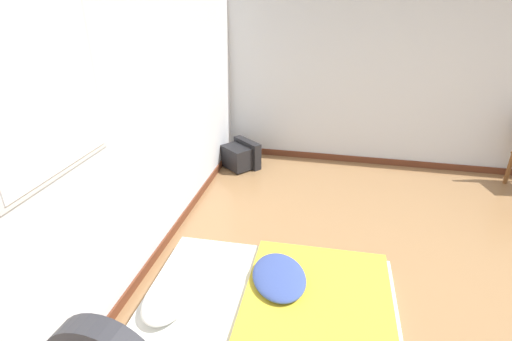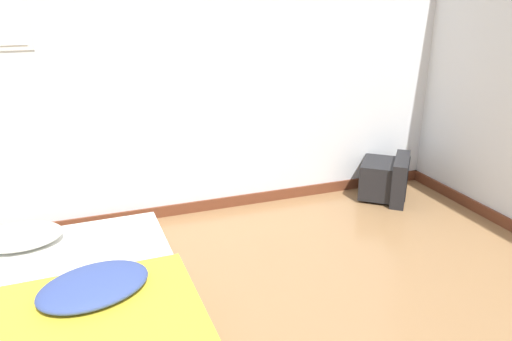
{
  "view_description": "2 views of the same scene",
  "coord_description": "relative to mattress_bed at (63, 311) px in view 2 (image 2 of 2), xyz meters",
  "views": [
    {
      "loc": [
        -2.8,
        1.22,
        2.37
      ],
      "look_at": [
        1.02,
        2.05,
        0.52
      ],
      "focal_mm": 28.0,
      "sensor_mm": 36.0,
      "label": 1
    },
    {
      "loc": [
        -0.27,
        -0.86,
        1.72
      ],
      "look_at": [
        0.82,
        2.11,
        0.56
      ],
      "focal_mm": 35.0,
      "sensor_mm": 36.0,
      "label": 2
    }
  ],
  "objects": [
    {
      "name": "wall_back",
      "position": [
        0.45,
        1.23,
        1.19
      ],
      "size": [
        7.8,
        0.08,
        2.6
      ],
      "color": "silver",
      "rests_on": "ground_plane"
    },
    {
      "name": "mattress_bed",
      "position": [
        0.0,
        0.0,
        0.0
      ],
      "size": [
        1.38,
        1.96,
        0.29
      ],
      "color": "silver",
      "rests_on": "ground_plane"
    },
    {
      "name": "crt_tv",
      "position": [
        2.63,
        0.92,
        0.08
      ],
      "size": [
        0.58,
        0.59,
        0.37
      ],
      "color": "black",
      "rests_on": "ground_plane"
    }
  ]
}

